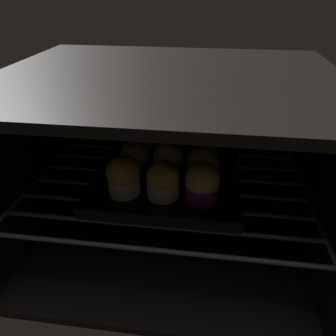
% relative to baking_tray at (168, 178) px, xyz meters
% --- Properties ---
extents(oven_cavity, '(0.59, 0.47, 0.37)m').
position_rel_baking_tray_xyz_m(oven_cavity, '(0.00, 0.04, 0.02)').
color(oven_cavity, black).
rests_on(oven_cavity, ground).
extents(oven_rack, '(0.55, 0.42, 0.01)m').
position_rel_baking_tray_xyz_m(oven_rack, '(0.00, 0.00, -0.01)').
color(oven_rack, '#4C494C').
rests_on(oven_rack, oven_cavity).
extents(baking_tray, '(0.28, 0.28, 0.02)m').
position_rel_baking_tray_xyz_m(baking_tray, '(0.00, 0.00, 0.00)').
color(baking_tray, black).
rests_on(baking_tray, oven_rack).
extents(muffin_row0_col0, '(0.06, 0.06, 0.08)m').
position_rel_baking_tray_xyz_m(muffin_row0_col0, '(-0.07, -0.07, 0.04)').
color(muffin_row0_col0, silver).
rests_on(muffin_row0_col0, baking_tray).
extents(muffin_row0_col1, '(0.06, 0.06, 0.07)m').
position_rel_baking_tray_xyz_m(muffin_row0_col1, '(0.00, -0.07, 0.04)').
color(muffin_row0_col1, silver).
rests_on(muffin_row0_col1, baking_tray).
extents(muffin_row0_col2, '(0.06, 0.06, 0.07)m').
position_rel_baking_tray_xyz_m(muffin_row0_col2, '(0.07, -0.07, 0.04)').
color(muffin_row0_col2, '#7A238C').
rests_on(muffin_row0_col2, baking_tray).
extents(muffin_row1_col0, '(0.06, 0.06, 0.07)m').
position_rel_baking_tray_xyz_m(muffin_row1_col0, '(-0.07, 0.00, 0.04)').
color(muffin_row1_col0, '#0C8C84').
rests_on(muffin_row1_col0, baking_tray).
extents(muffin_row1_col1, '(0.06, 0.06, 0.07)m').
position_rel_baking_tray_xyz_m(muffin_row1_col1, '(-0.00, -0.00, 0.04)').
color(muffin_row1_col1, '#0C8C84').
rests_on(muffin_row1_col1, baking_tray).
extents(muffin_row1_col2, '(0.06, 0.06, 0.07)m').
position_rel_baking_tray_xyz_m(muffin_row1_col2, '(0.07, -0.00, 0.04)').
color(muffin_row1_col2, '#0C8C84').
rests_on(muffin_row1_col2, baking_tray).
extents(muffin_row2_col0, '(0.06, 0.06, 0.07)m').
position_rel_baking_tray_xyz_m(muffin_row2_col0, '(-0.07, 0.07, 0.04)').
color(muffin_row2_col0, '#1928B7').
rests_on(muffin_row2_col0, baking_tray).
extents(muffin_row2_col1, '(0.06, 0.06, 0.07)m').
position_rel_baking_tray_xyz_m(muffin_row2_col1, '(0.00, 0.07, 0.04)').
color(muffin_row2_col1, '#7A238C').
rests_on(muffin_row2_col1, baking_tray).
extents(muffin_row2_col2, '(0.06, 0.06, 0.07)m').
position_rel_baking_tray_xyz_m(muffin_row2_col2, '(0.07, 0.07, 0.04)').
color(muffin_row2_col2, silver).
rests_on(muffin_row2_col2, baking_tray).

